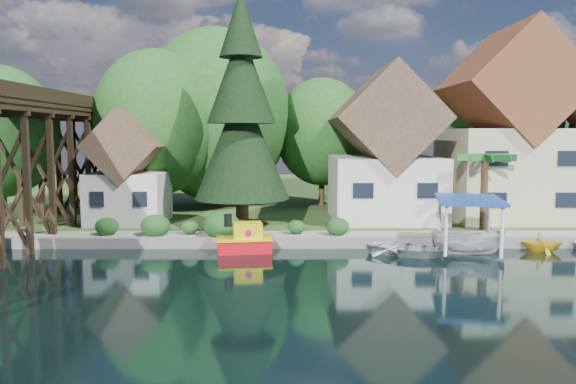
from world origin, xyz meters
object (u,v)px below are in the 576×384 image
(palm_tree, at_px, (485,160))
(boat_white_a, at_px, (407,247))
(house_left, at_px, (385,155))
(boat_canopy, at_px, (468,230))
(shed, at_px, (129,175))
(conifer, at_px, (241,115))
(house_center, at_px, (508,137))
(boat_yellow, at_px, (541,241))
(tugboat, at_px, (245,240))

(palm_tree, xyz_separation_m, boat_white_a, (-6.04, -5.27, -4.55))
(house_left, height_order, palm_tree, house_left)
(boat_canopy, bearing_deg, boat_white_a, -177.91)
(shed, distance_m, conifer, 9.14)
(shed, relative_size, conifer, 0.51)
(house_left, height_order, boat_white_a, house_left)
(house_left, xyz_separation_m, conifer, (-10.02, -3.36, 2.73))
(house_center, bearing_deg, boat_canopy, -120.62)
(shed, relative_size, palm_tree, 1.52)
(conifer, bearing_deg, house_left, 18.56)
(boat_canopy, xyz_separation_m, boat_yellow, (4.46, 0.81, -0.75))
(house_left, bearing_deg, boat_white_a, -92.65)
(shed, bearing_deg, house_center, 4.24)
(shed, xyz_separation_m, boat_white_a, (17.54, -8.38, -3.37))
(house_left, relative_size, shed, 1.40)
(tugboat, bearing_deg, conifer, 95.73)
(conifer, relative_size, tugboat, 4.67)
(house_center, relative_size, conifer, 0.91)
(tugboat, xyz_separation_m, boat_canopy, (12.38, -0.69, 0.68))
(tugboat, bearing_deg, house_left, 43.83)
(house_left, relative_size, conifer, 0.72)
(house_left, xyz_separation_m, boat_white_a, (-0.46, -9.88, -4.69))
(shed, bearing_deg, house_left, 4.77)
(house_center, relative_size, boat_white_a, 3.17)
(palm_tree, height_order, boat_yellow, palm_tree)
(house_center, xyz_separation_m, boat_white_a, (-9.46, -10.38, -5.96))
(house_left, distance_m, palm_tree, 7.24)
(palm_tree, relative_size, tugboat, 1.57)
(shed, xyz_separation_m, palm_tree, (23.58, -3.11, 1.18))
(shed, distance_m, boat_white_a, 19.73)
(tugboat, height_order, boat_white_a, tugboat)
(tugboat, relative_size, boat_white_a, 0.75)
(conifer, bearing_deg, boat_white_a, -34.27)
(tugboat, bearing_deg, house_center, 27.42)
(house_center, height_order, shed, house_center)
(tugboat, bearing_deg, boat_yellow, 0.42)
(palm_tree, xyz_separation_m, boat_yellow, (1.81, -4.34, -4.40))
(shed, distance_m, palm_tree, 23.82)
(conifer, relative_size, palm_tree, 2.96)
(tugboat, distance_m, boat_yellow, 16.84)
(boat_yellow, bearing_deg, tugboat, 98.36)
(house_center, bearing_deg, house_left, -176.82)
(shed, xyz_separation_m, conifer, (7.98, -1.86, 4.04))
(tugboat, relative_size, boat_yellow, 1.43)
(tugboat, bearing_deg, boat_canopy, -3.18)
(shed, bearing_deg, conifer, -13.15)
(shed, xyz_separation_m, tugboat, (8.55, -7.57, -3.16))
(house_center, bearing_deg, conifer, -168.51)
(boat_white_a, bearing_deg, house_center, -12.74)
(conifer, bearing_deg, tugboat, -84.27)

